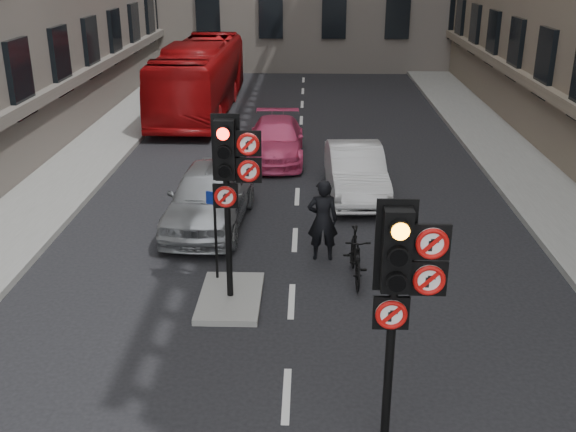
# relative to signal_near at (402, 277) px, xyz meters

# --- Properties ---
(pavement_left) EXTENTS (3.00, 50.00, 0.16)m
(pavement_left) POSITION_rel_signal_near_xyz_m (-8.69, 11.01, -2.50)
(pavement_left) COLOR gray
(pavement_left) RESTS_ON ground
(pavement_right) EXTENTS (3.00, 50.00, 0.16)m
(pavement_right) POSITION_rel_signal_near_xyz_m (5.71, 11.01, -2.50)
(pavement_right) COLOR gray
(pavement_right) RESTS_ON ground
(centre_island) EXTENTS (1.20, 2.00, 0.12)m
(centre_island) POSITION_rel_signal_near_xyz_m (-2.69, 4.01, -2.52)
(centre_island) COLOR gray
(centre_island) RESTS_ON ground
(signal_near) EXTENTS (0.91, 0.40, 3.58)m
(signal_near) POSITION_rel_signal_near_xyz_m (0.00, 0.00, 0.00)
(signal_near) COLOR black
(signal_near) RESTS_ON ground
(signal_far) EXTENTS (0.91, 0.40, 3.58)m
(signal_far) POSITION_rel_signal_near_xyz_m (-2.60, 4.00, 0.12)
(signal_far) COLOR black
(signal_far) RESTS_ON centre_island
(car_silver) EXTENTS (2.07, 4.61, 1.54)m
(car_silver) POSITION_rel_signal_near_xyz_m (-3.61, 7.89, -1.81)
(car_silver) COLOR #999DA1
(car_silver) RESTS_ON ground
(car_white) EXTENTS (1.68, 4.29, 1.39)m
(car_white) POSITION_rel_signal_near_xyz_m (0.13, 10.20, -1.89)
(car_white) COLOR silver
(car_white) RESTS_ON ground
(car_pink) EXTENTS (1.85, 4.39, 1.26)m
(car_pink) POSITION_rel_signal_near_xyz_m (-2.25, 13.65, -1.95)
(car_pink) COLOR #E24276
(car_pink) RESTS_ON ground
(bus_red) EXTENTS (2.61, 10.50, 2.91)m
(bus_red) POSITION_rel_signal_near_xyz_m (-5.73, 20.40, -1.13)
(bus_red) COLOR #970B0D
(bus_red) RESTS_ON ground
(motorcycle) EXTENTS (0.55, 1.78, 1.06)m
(motorcycle) POSITION_rel_signal_near_xyz_m (-0.19, 5.01, -2.05)
(motorcycle) COLOR black
(motorcycle) RESTS_ON ground
(motorcyclist) EXTENTS (0.68, 0.45, 1.85)m
(motorcyclist) POSITION_rel_signal_near_xyz_m (-0.86, 6.00, -1.66)
(motorcyclist) COLOR black
(motorcyclist) RESTS_ON ground
(info_sign) EXTENTS (0.32, 0.15, 1.88)m
(info_sign) POSITION_rel_signal_near_xyz_m (-3.04, 4.74, -1.25)
(info_sign) COLOR black
(info_sign) RESTS_ON centre_island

